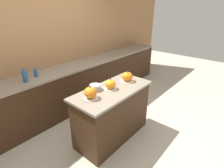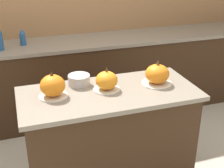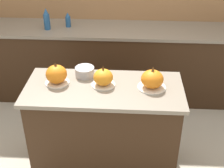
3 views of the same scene
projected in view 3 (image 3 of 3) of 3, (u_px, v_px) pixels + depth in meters
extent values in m
plane|color=#BCB29E|center=(105.00, 164.00, 3.07)|extent=(12.00, 12.00, 0.00)
cube|color=#382314|center=(104.00, 130.00, 2.85)|extent=(1.27, 0.55, 0.85)
cube|color=gray|center=(104.00, 89.00, 2.62)|extent=(1.33, 0.61, 0.03)
cube|color=#382314|center=(113.00, 64.00, 3.92)|extent=(6.00, 0.56, 0.88)
cube|color=gray|center=(113.00, 30.00, 3.68)|extent=(6.00, 0.60, 0.03)
cylinder|color=silver|center=(57.00, 82.00, 2.67)|extent=(0.21, 0.21, 0.01)
ellipsoid|color=orange|center=(56.00, 74.00, 2.63)|extent=(0.18, 0.18, 0.16)
cone|color=#4C2D14|center=(55.00, 64.00, 2.58)|extent=(0.03, 0.03, 0.04)
cylinder|color=silver|center=(103.00, 85.00, 2.64)|extent=(0.20, 0.20, 0.01)
ellipsoid|color=orange|center=(103.00, 77.00, 2.60)|extent=(0.17, 0.17, 0.14)
cone|color=brown|center=(103.00, 68.00, 2.55)|extent=(0.02, 0.02, 0.05)
cylinder|color=silver|center=(152.00, 87.00, 2.60)|extent=(0.24, 0.24, 0.01)
ellipsoid|color=orange|center=(152.00, 79.00, 2.56)|extent=(0.19, 0.19, 0.15)
cone|color=brown|center=(153.00, 69.00, 2.51)|extent=(0.03, 0.03, 0.05)
cylinder|color=#235184|center=(47.00, 22.00, 3.60)|extent=(0.07, 0.07, 0.18)
cone|color=#235184|center=(46.00, 11.00, 3.54)|extent=(0.07, 0.07, 0.08)
cylinder|color=#235184|center=(68.00, 22.00, 3.69)|extent=(0.06, 0.06, 0.12)
cone|color=#235184|center=(68.00, 15.00, 3.64)|extent=(0.06, 0.06, 0.05)
cylinder|color=#ADADB2|center=(85.00, 72.00, 2.76)|extent=(0.17, 0.17, 0.08)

